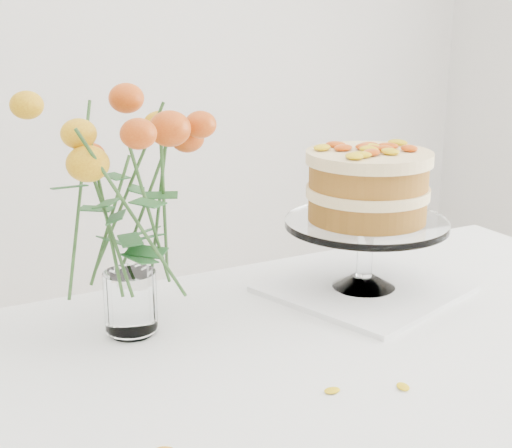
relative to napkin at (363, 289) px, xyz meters
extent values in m
cube|color=white|center=(-0.16, 1.79, 0.59)|extent=(4.00, 0.04, 2.70)
cube|color=tan|center=(-0.16, -0.21, -0.03)|extent=(1.40, 0.90, 0.04)
cylinder|color=tan|center=(0.46, 0.16, -0.41)|extent=(0.06, 0.06, 0.71)
cube|color=white|center=(-0.16, -0.21, -0.01)|extent=(1.42, 0.92, 0.01)
cube|color=white|center=(-0.16, 0.25, -0.11)|extent=(1.42, 0.01, 0.20)
cube|color=white|center=(0.00, 0.00, 0.00)|extent=(0.42, 0.42, 0.01)
cylinder|color=white|center=(0.00, 0.00, 0.08)|extent=(0.03, 0.03, 0.10)
cylinder|color=white|center=(0.00, 0.00, 0.14)|extent=(0.32, 0.32, 0.01)
cylinder|color=#945821|center=(0.00, 0.00, 0.17)|extent=(0.25, 0.25, 0.05)
cylinder|color=#FFE7A4|center=(0.00, 0.00, 0.20)|extent=(0.26, 0.26, 0.02)
cylinder|color=#945821|center=(0.00, 0.00, 0.23)|extent=(0.25, 0.25, 0.05)
cylinder|color=#FFE7A4|center=(0.00, 0.00, 0.27)|extent=(0.27, 0.27, 0.02)
cylinder|color=white|center=(-0.48, 0.03, 0.00)|extent=(0.07, 0.07, 0.01)
cylinder|color=white|center=(-0.48, 0.03, 0.06)|extent=(0.09, 0.09, 0.11)
ellipsoid|color=yellow|center=(-0.28, -0.31, 0.00)|extent=(0.03, 0.02, 0.00)
ellipsoid|color=yellow|center=(-0.18, -0.35, 0.00)|extent=(0.03, 0.02, 0.00)
camera|label=1|loc=(-0.82, -1.09, 0.53)|focal=50.00mm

